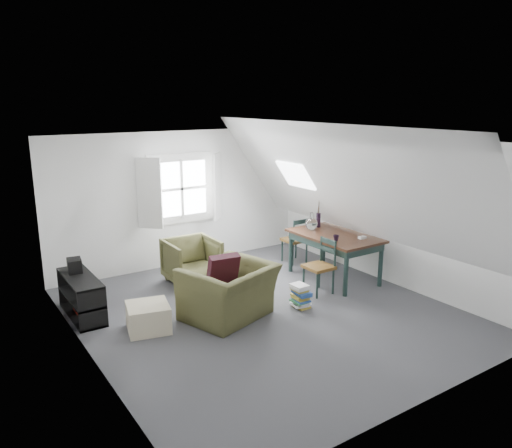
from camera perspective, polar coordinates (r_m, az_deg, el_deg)
floor at (r=7.45m, az=1.03°, el=-10.08°), size 5.50×5.50×0.00m
ceiling at (r=6.82m, az=1.13°, el=9.47°), size 5.50×5.50×0.00m
wall_back at (r=9.36m, az=-8.58°, el=2.85°), size 5.00×0.00×5.00m
wall_front at (r=5.13m, az=19.03°, el=-7.24°), size 5.00×0.00×5.00m
wall_left at (r=6.02m, az=-18.92°, el=-4.07°), size 0.00×5.50×5.50m
wall_right at (r=8.66m, az=14.79°, el=1.63°), size 0.00×5.50×5.50m
slope_left at (r=6.18m, az=-10.80°, el=1.95°), size 3.19×5.50×4.48m
slope_right at (r=7.89m, az=10.41°, el=4.56°), size 3.19×5.50×4.48m
dormer_window at (r=9.26m, az=-8.42°, el=3.99°), size 1.71×0.35×1.30m
skylight at (r=8.86m, az=4.55°, el=5.58°), size 0.35×0.75×0.47m
armchair_near at (r=7.31m, az=-3.08°, el=-10.58°), size 1.45×1.35×0.77m
armchair_far at (r=8.68m, az=-7.24°, el=-6.60°), size 0.83×0.85×0.77m
throw_pillow at (r=7.17m, az=-3.77°, el=-5.16°), size 0.47×0.30×0.46m
ottoman at (r=7.01m, az=-12.21°, el=-10.38°), size 0.66×0.66×0.36m
dining_table at (r=8.68m, az=8.96°, el=-1.86°), size 0.95×1.59×0.80m
demijohn at (r=8.84m, az=6.33°, el=0.09°), size 0.22×0.22×0.31m
vase_twigs at (r=9.07m, az=7.14°, el=0.53°), size 0.08×0.09×0.64m
cup at (r=8.27m, az=9.11°, el=-1.90°), size 0.13×0.13×0.09m
paper_box at (r=8.47m, az=12.04°, el=-1.52°), size 0.12×0.08×0.04m
dining_chair_far at (r=9.52m, az=4.56°, el=-1.76°), size 0.41×0.41×0.88m
dining_chair_near at (r=8.08m, az=7.37°, el=-4.72°), size 0.41×0.41×0.88m
media_shelf at (r=7.64m, az=-19.23°, el=-8.09°), size 0.39×1.16×0.59m
electronics_box at (r=7.76m, az=-20.03°, el=-4.52°), size 0.23×0.29×0.21m
magazine_stack at (r=7.58m, az=5.10°, el=-8.20°), size 0.27×0.32×0.36m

